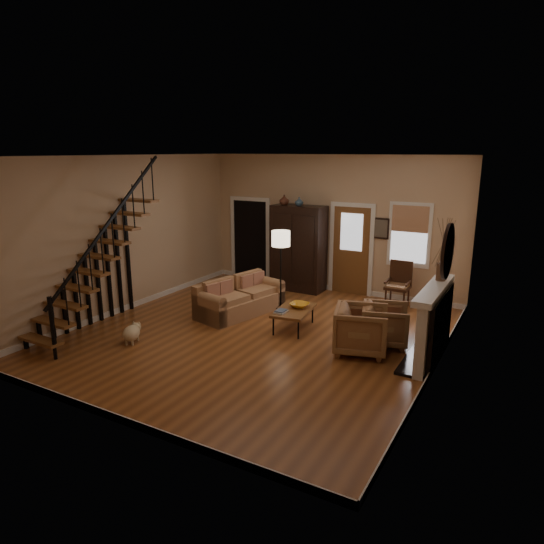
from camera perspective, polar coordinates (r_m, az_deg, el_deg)
The scene contains 15 objects.
room at distance 10.52m, azimuth 1.20°, elevation 3.80°, with size 7.00×7.33×3.30m.
staircase at distance 9.62m, azimuth -20.37°, elevation 2.50°, with size 0.94×2.80×3.20m, color brown, non-canonical shape.
fireplace at distance 8.41m, azimuth 18.73°, elevation -5.06°, with size 0.33×1.95×2.30m.
armoire at distance 11.95m, azimuth 3.12°, elevation 2.81°, with size 1.30×0.60×2.10m, color black, non-canonical shape.
vase_a at distance 11.84m, azimuth 1.45°, elevation 8.48°, with size 0.24×0.24×0.25m, color #4C2619.
vase_b at distance 11.66m, azimuth 3.20°, elevation 8.28°, with size 0.20×0.20×0.21m, color #334C60.
sofa at distance 10.32m, azimuth -3.75°, elevation -2.97°, with size 0.84×1.95×0.73m, color #A8764C, non-canonical shape.
coffee_table at distance 9.48m, azimuth 2.56°, elevation -5.54°, with size 0.62×1.06×0.41m, color brown, non-canonical shape.
bowl at distance 9.51m, azimuth 3.26°, elevation -3.91°, with size 0.36×0.36×0.09m, color orange.
books at distance 9.21m, azimuth 1.06°, elevation -4.63°, with size 0.19×0.27×0.05m, color beige, non-canonical shape.
armchair_left at distance 8.49m, azimuth 10.45°, elevation -6.71°, with size 0.87×0.89×0.81m, color brown.
armchair_right at distance 8.93m, azimuth 13.18°, elevation -6.03°, with size 0.79×0.82×0.74m, color brown.
floor_lamp at distance 10.48m, azimuth 1.03°, elevation 0.18°, with size 0.40×0.40×1.73m, color black, non-canonical shape.
side_chair at distance 11.02m, azimuth 14.58°, elevation -1.49°, with size 0.54×0.54×1.02m, color #3A2012, non-canonical shape.
dog at distance 9.17m, azimuth -16.20°, elevation -7.05°, with size 0.27×0.47×0.34m, color beige, non-canonical shape.
Camera 1 is at (4.46, -7.36, 3.40)m, focal length 32.00 mm.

